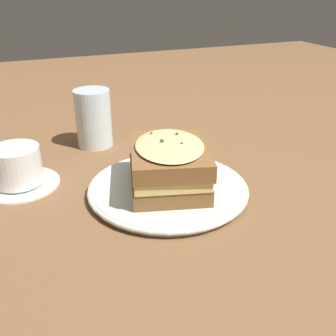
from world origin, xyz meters
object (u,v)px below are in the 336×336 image
teacup_with_saucer (16,169)px  water_glass (93,118)px  sandwich (169,165)px  dinner_plate (168,188)px

teacup_with_saucer → water_glass: (0.15, 0.12, 0.03)m
sandwich → water_glass: 0.24m
sandwich → teacup_with_saucer: 0.24m
sandwich → water_glass: size_ratio=1.57×
dinner_plate → water_glass: 0.24m
teacup_with_saucer → sandwich: bearing=159.3°
sandwich → teacup_with_saucer: (-0.21, 0.11, -0.02)m
sandwich → dinner_plate: bearing=94.8°
dinner_plate → sandwich: sandwich is taller
teacup_with_saucer → water_glass: water_glass is taller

